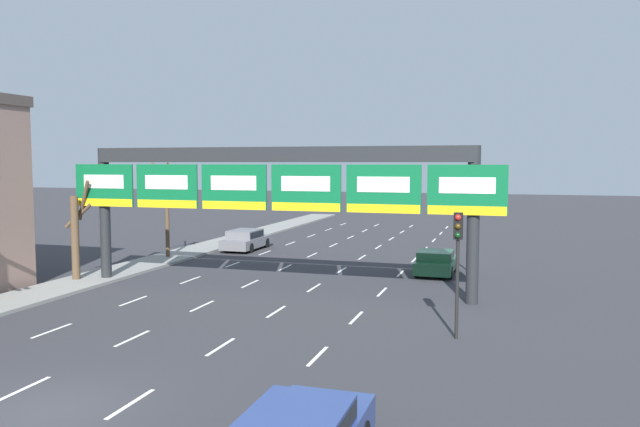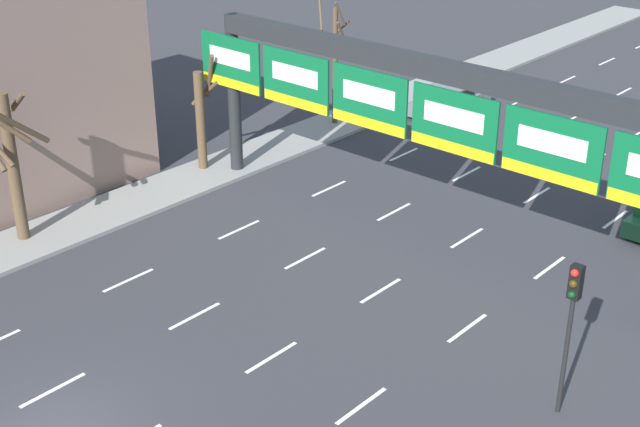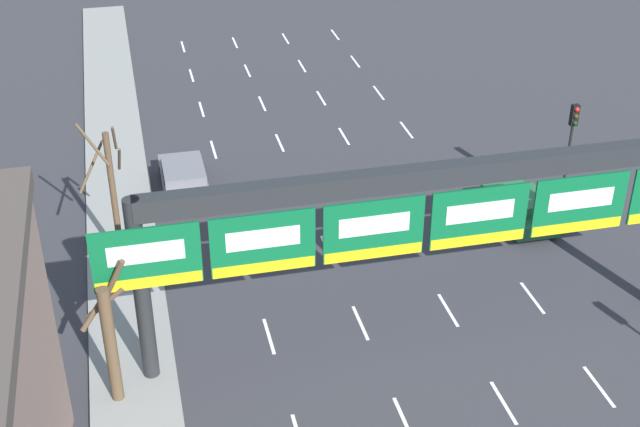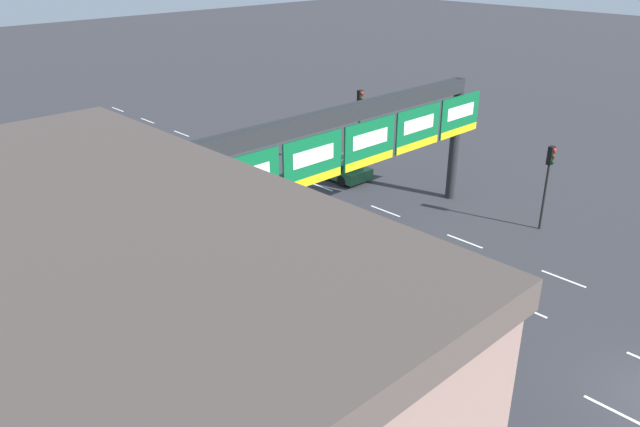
# 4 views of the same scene
# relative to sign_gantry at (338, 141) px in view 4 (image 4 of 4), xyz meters

# --- Properties ---
(lane_dashes) EXTENTS (10.02, 67.00, 0.01)m
(lane_dashes) POSITION_rel_sign_gantry_xyz_m (-0.00, -1.20, -5.22)
(lane_dashes) COLOR white
(lane_dashes) RESTS_ON ground_plane
(sign_gantry) EXTENTS (20.85, 0.70, 6.68)m
(sign_gantry) POSITION_rel_sign_gantry_xyz_m (0.00, 0.00, 0.00)
(sign_gantry) COLOR #232628
(sign_gantry) RESTS_ON ground_plane
(car_green) EXTENTS (1.95, 4.00, 1.29)m
(car_green) POSITION_rel_sign_gantry_xyz_m (6.79, 6.58, -4.53)
(car_green) COLOR #235B38
(car_green) RESTS_ON ground_plane
(car_grey) EXTENTS (1.99, 4.66, 1.39)m
(car_grey) POSITION_rel_sign_gantry_xyz_m (-6.73, 12.26, -4.48)
(car_grey) COLOR slate
(car_grey) RESTS_ON ground_plane
(traffic_light_near_gantry) EXTENTS (0.30, 0.35, 5.00)m
(traffic_light_near_gantry) POSITION_rel_sign_gantry_xyz_m (8.78, 6.84, -1.67)
(traffic_light_near_gantry) COLOR black
(traffic_light_near_gantry) RESTS_ON ground_plane
(traffic_light_mid_block) EXTENTS (0.30, 0.35, 4.30)m
(traffic_light_mid_block) POSITION_rel_sign_gantry_xyz_m (8.88, -5.49, -2.14)
(traffic_light_mid_block) COLOR black
(traffic_light_mid_block) RESTS_ON ground_plane
(tree_bare_closest) EXTENTS (1.94, 2.05, 5.43)m
(tree_bare_closest) POSITION_rel_sign_gantry_xyz_m (-9.90, -9.50, -2.01)
(tree_bare_closest) COLOR brown
(tree_bare_closest) RESTS_ON sidewalk_left
(tree_bare_second) EXTENTS (1.74, 2.28, 5.98)m
(tree_bare_second) POSITION_rel_sign_gantry_xyz_m (-9.75, 7.12, -1.95)
(tree_bare_second) COLOR brown
(tree_bare_second) RESTS_ON sidewalk_left
(tree_bare_furthest) EXTENTS (1.65, 1.07, 4.94)m
(tree_bare_furthest) POSITION_rel_sign_gantry_xyz_m (-10.16, -0.72, -2.70)
(tree_bare_furthest) COLOR brown
(tree_bare_furthest) RESTS_ON sidewalk_left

